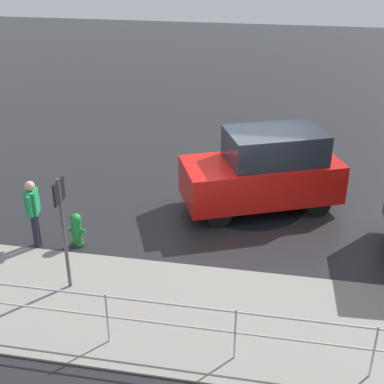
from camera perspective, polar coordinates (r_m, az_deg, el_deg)
ground_plane at (r=13.63m, az=6.11°, el=-2.27°), size 60.00×60.00×0.00m
kerb_strip at (r=10.13m, az=3.93°, el=-13.42°), size 24.00×3.20×0.04m
moving_hatchback at (r=13.53m, az=7.75°, el=2.27°), size 4.25×3.10×2.06m
fire_hydrant at (r=12.32m, az=-12.20°, el=-3.95°), size 0.42×0.31×0.80m
pedestrian at (r=12.24m, az=-16.60°, el=-1.72°), size 0.32×0.56×1.62m
metal_railing at (r=8.92m, az=11.87°, el=-14.58°), size 10.93×0.04×1.05m
sign_post at (r=10.35m, az=-13.68°, el=-2.80°), size 0.07×0.44×2.40m
puddle_patch at (r=14.17m, az=5.99°, el=-1.06°), size 3.02×3.02×0.01m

